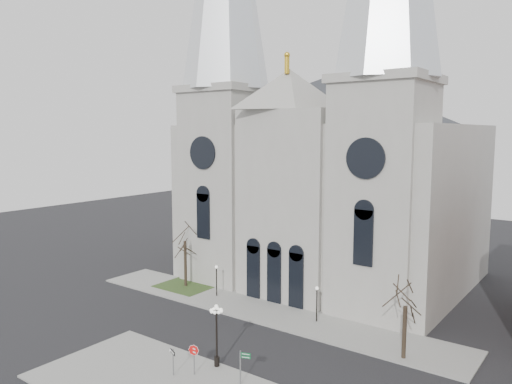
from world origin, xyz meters
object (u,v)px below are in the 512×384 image
Objects in this scene: stop_sign at (194,353)px; globe_lamp at (217,328)px; street_name_sign at (242,365)px; one_way_sign at (173,357)px.

stop_sign is 0.47× the size of globe_lamp.
one_way_sign is at bearing 179.08° from street_name_sign.
one_way_sign is at bearing -136.90° from stop_sign.
street_name_sign is at bearing 43.27° from one_way_sign.
one_way_sign is (-1.57, -2.88, -1.61)m from globe_lamp.
stop_sign is 3.76m from street_name_sign.
globe_lamp is 3.74m from street_name_sign.
one_way_sign is 0.79× the size of street_name_sign.
stop_sign is at bearing 171.05° from street_name_sign.
street_name_sign is at bearing -19.79° from globe_lamp.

